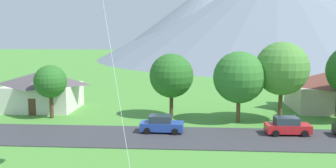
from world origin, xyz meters
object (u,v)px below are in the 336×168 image
Objects in this scene: tree_center at (239,77)px; parked_car_blue_mid_east at (162,124)px; house_left_center at (43,89)px; tree_near_left at (171,76)px; parked_car_red_west_end at (287,126)px; tree_left_of_center at (282,69)px; tree_near_right at (50,82)px; house_leftmost at (328,90)px.

parked_car_blue_mid_east is at bearing -148.39° from tree_center.
tree_near_left reaches higher than house_left_center.
tree_left_of_center is at bearing 84.28° from parked_car_red_west_end.
tree_near_right is 26.13m from parked_car_red_west_end.
tree_center is (-4.67, -0.65, -0.93)m from tree_left_of_center.
tree_near_right is 14.66m from parked_car_blue_mid_east.
parked_car_red_west_end is (-8.05, -12.33, -1.67)m from house_leftmost.
tree_left_of_center is 25.97m from tree_near_right.
house_leftmost is at bearing 31.55° from parked_car_blue_mid_east.
tree_center is at bearing -172.13° from tree_left_of_center.
parked_car_red_west_end and parked_car_blue_mid_east have the same top height.
house_leftmost is 14.47m from tree_center.
tree_near_left is (16.64, -3.27, 2.28)m from house_left_center.
tree_near_right is 1.44× the size of parked_car_red_west_end.
parked_car_red_west_end is (11.61, -6.85, -3.99)m from tree_near_left.
parked_car_red_west_end is at bearing -49.83° from tree_center.
house_leftmost is 1.57× the size of tree_near_right.
tree_center is 7.59m from parked_car_red_west_end.
tree_left_of_center reaches higher than parked_car_red_west_end.
tree_near_right is at bearing -179.58° from tree_left_of_center.
tree_near_left reaches higher than parked_car_blue_mid_east.
parked_car_red_west_end is (4.11, -4.87, -4.11)m from tree_center.
tree_left_of_center is at bearing -137.74° from house_leftmost.
tree_center reaches higher than parked_car_blue_mid_east.
house_left_center is at bearing 170.91° from tree_left_of_center.
tree_center is (24.13, -5.25, 2.40)m from house_left_center.
house_leftmost is at bearing 56.87° from parked_car_red_west_end.
tree_left_of_center is 2.07× the size of parked_car_red_west_end.
house_left_center reaches higher than parked_car_red_west_end.
tree_near_right is at bearing 157.75° from parked_car_blue_mid_east.
tree_left_of_center is 7.49m from parked_car_red_west_end.
parked_car_red_west_end is at bearing -19.72° from house_left_center.
house_leftmost is 36.36m from house_left_center.
tree_near_left is 14.06m from parked_car_red_west_end.
tree_near_right is at bearing -58.96° from house_left_center.
parked_car_red_west_end is at bearing -30.55° from tree_near_left.
tree_left_of_center reaches higher than house_leftmost.
house_left_center is 29.35m from tree_left_of_center.
house_leftmost is 2.26× the size of parked_car_blue_mid_east.
parked_car_blue_mid_east is (-8.04, -4.95, -4.11)m from tree_center.
house_left_center is 17.11m from tree_near_left.
tree_center is (7.50, -1.98, 0.12)m from tree_near_left.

